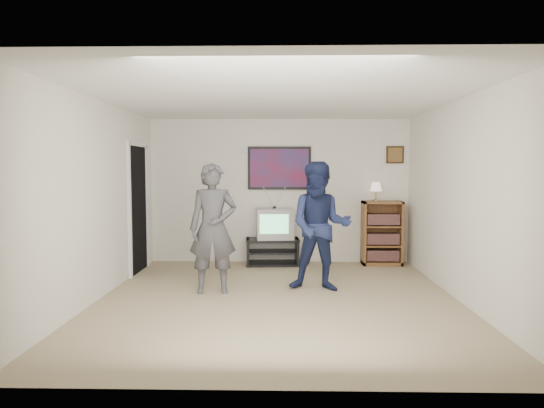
{
  "coord_description": "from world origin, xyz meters",
  "views": [
    {
      "loc": [
        0.06,
        -5.97,
        1.64
      ],
      "look_at": [
        -0.09,
        0.73,
        1.15
      ],
      "focal_mm": 32.0,
      "sensor_mm": 36.0,
      "label": 1
    }
  ],
  "objects_px": {
    "media_stand": "(272,252)",
    "crt_television": "(274,223)",
    "bookshelf": "(382,233)",
    "person_tall": "(213,228)",
    "person_short": "(320,226)"
  },
  "relations": [
    {
      "from": "crt_television",
      "to": "bookshelf",
      "type": "relative_size",
      "value": 0.56
    },
    {
      "from": "media_stand",
      "to": "bookshelf",
      "type": "xyz_separation_m",
      "value": [
        1.87,
        0.05,
        0.32
      ]
    },
    {
      "from": "person_tall",
      "to": "crt_television",
      "type": "bearing_deg",
      "value": 60.41
    },
    {
      "from": "crt_television",
      "to": "person_tall",
      "type": "bearing_deg",
      "value": -118.94
    },
    {
      "from": "media_stand",
      "to": "crt_television",
      "type": "relative_size",
      "value": 1.52
    },
    {
      "from": "media_stand",
      "to": "person_short",
      "type": "height_order",
      "value": "person_short"
    },
    {
      "from": "crt_television",
      "to": "person_tall",
      "type": "distance_m",
      "value": 2.03
    },
    {
      "from": "media_stand",
      "to": "bookshelf",
      "type": "relative_size",
      "value": 0.85
    },
    {
      "from": "crt_television",
      "to": "bookshelf",
      "type": "height_order",
      "value": "bookshelf"
    },
    {
      "from": "person_tall",
      "to": "person_short",
      "type": "bearing_deg",
      "value": -1.39
    },
    {
      "from": "crt_television",
      "to": "person_short",
      "type": "bearing_deg",
      "value": -75.98
    },
    {
      "from": "bookshelf",
      "to": "media_stand",
      "type": "bearing_deg",
      "value": -178.47
    },
    {
      "from": "media_stand",
      "to": "bookshelf",
      "type": "distance_m",
      "value": 1.9
    },
    {
      "from": "person_short",
      "to": "crt_television",
      "type": "bearing_deg",
      "value": 118.69
    },
    {
      "from": "bookshelf",
      "to": "person_tall",
      "type": "height_order",
      "value": "person_tall"
    }
  ]
}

